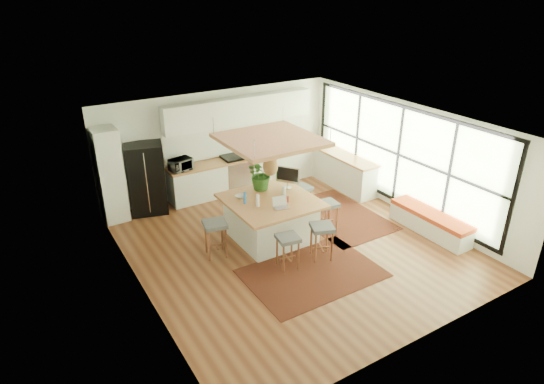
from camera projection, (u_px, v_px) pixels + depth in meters
floor at (292, 244)px, 10.08m from camera, size 7.00×7.00×0.00m
ceiling at (294, 124)px, 8.95m from camera, size 7.00×7.00×0.00m
wall_back at (219, 141)px, 12.22m from camera, size 6.50×0.00×6.50m
wall_front at (425, 270)px, 6.80m from camera, size 6.50×0.00×6.50m
wall_left at (137, 228)px, 7.97m from camera, size 0.00×7.00×7.00m
wall_right at (406, 159)px, 11.05m from camera, size 0.00×7.00×7.00m
window_wall at (405, 157)px, 11.02m from camera, size 0.10×6.20×2.60m
pantry at (110, 176)px, 10.67m from camera, size 0.55×0.60×2.25m
back_counter_base at (244, 173)px, 12.62m from camera, size 4.20×0.60×0.88m
back_counter_top at (244, 157)px, 12.43m from camera, size 4.24×0.64×0.05m
backsplash at (238, 138)px, 12.47m from camera, size 4.20×0.02×0.80m
upper_cabinets at (240, 110)px, 12.01m from camera, size 4.20×0.34×0.70m
range at (236, 173)px, 12.47m from camera, size 0.76×0.62×1.00m
right_counter_base at (340, 170)px, 12.83m from camera, size 0.60×2.50×0.88m
right_counter_top at (341, 154)px, 12.64m from camera, size 0.64×2.54×0.05m
window_bench at (430, 223)px, 10.44m from camera, size 0.52×2.00×0.50m
ceiling_panel at (270, 152)px, 9.39m from camera, size 1.86×1.86×0.80m
rug_near at (312, 273)px, 9.07m from camera, size 2.60×1.80×0.01m
rug_right at (337, 216)px, 11.25m from camera, size 1.80×2.60×0.01m
fridge at (146, 177)px, 11.13m from camera, size 1.02×0.89×1.75m
island at (271, 218)px, 10.16m from camera, size 1.85×1.85×0.93m
stool_near_left at (288, 252)px, 9.13m from camera, size 0.48×0.48×0.71m
stool_near_right at (321, 242)px, 9.45m from camera, size 0.58×0.58×0.75m
stool_right_front at (327, 216)px, 10.50m from camera, size 0.45×0.45×0.71m
stool_right_back at (300, 203)px, 11.11m from camera, size 0.55×0.55×0.79m
stool_left_side at (216, 240)px, 9.53m from camera, size 0.54×0.54×0.78m
laptop at (281, 203)px, 9.55m from camera, size 0.37×0.39×0.24m
monitor at (288, 177)px, 10.41m from camera, size 0.49×0.57×0.52m
microwave at (181, 163)px, 11.44m from camera, size 0.59×0.41×0.36m
island_plant at (261, 177)px, 10.35m from camera, size 0.72×0.79×0.58m
island_bowl at (241, 197)px, 10.03m from camera, size 0.28×0.28×0.06m
island_bottle_0 at (246, 200)px, 9.74m from camera, size 0.07×0.07×0.19m
island_bottle_1 at (258, 202)px, 9.62m from camera, size 0.07×0.07×0.19m
island_bottle_2 at (288, 198)px, 9.81m from camera, size 0.07×0.07×0.19m
island_bottle_3 at (283, 191)px, 10.13m from camera, size 0.07×0.07×0.19m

